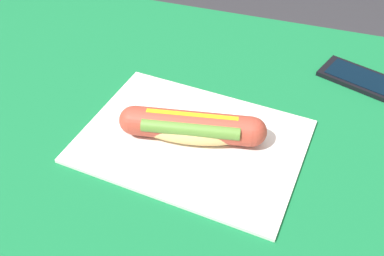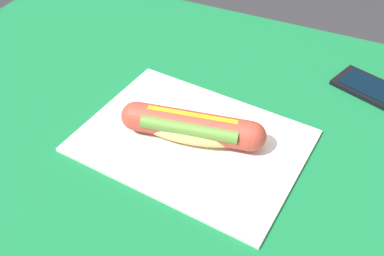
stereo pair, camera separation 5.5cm
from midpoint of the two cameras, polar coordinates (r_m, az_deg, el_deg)
The scene contains 4 objects.
dining_table at distance 0.78m, azimuth -2.99°, elevation -9.07°, with size 1.04×0.91×0.73m.
paper_wrapper at distance 0.68m, azimuth 2.33°, elevation -1.77°, with size 0.34×0.24×0.01m, color silver.
hot_dog at distance 0.66m, azimuth 2.39°, elevation 0.02°, with size 0.22×0.08×0.05m.
cell_phone at distance 0.85m, azimuth 24.72°, elevation 4.28°, with size 0.16×0.12×0.01m.
Camera 2 is at (-0.27, 0.41, 1.21)m, focal length 40.96 mm.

